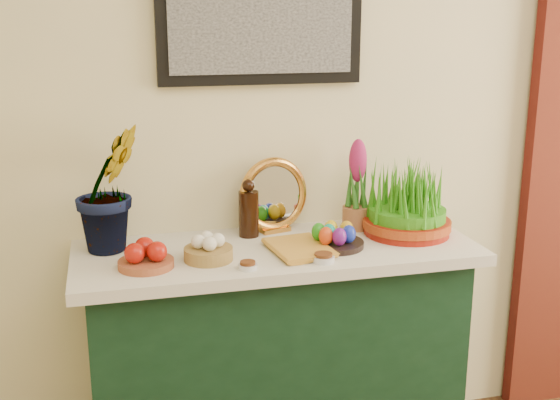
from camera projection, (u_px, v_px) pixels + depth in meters
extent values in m
cube|color=beige|center=(338.00, 103.00, 2.64)|extent=(4.00, 0.04, 2.70)
cube|color=black|center=(261.00, 7.00, 2.46)|extent=(0.74, 0.03, 0.54)
cube|color=#A5A5A5|center=(262.00, 7.00, 2.44)|extent=(0.66, 0.01, 0.46)
cube|color=#12321E|center=(277.00, 366.00, 2.58)|extent=(1.30, 0.45, 0.85)
cube|color=silver|center=(277.00, 251.00, 2.46)|extent=(1.40, 0.55, 0.04)
imported|color=#2C6C20|center=(108.00, 168.00, 2.35)|extent=(0.37, 0.36, 0.57)
cylinder|color=brown|center=(146.00, 264.00, 2.25)|extent=(0.18, 0.18, 0.02)
cylinder|color=olive|center=(208.00, 254.00, 2.31)|extent=(0.21, 0.21, 0.04)
cylinder|color=black|center=(249.00, 214.00, 2.55)|extent=(0.07, 0.07, 0.17)
sphere|color=black|center=(248.00, 185.00, 2.52)|extent=(0.05, 0.05, 0.05)
cube|color=gold|center=(275.00, 229.00, 2.62)|extent=(0.12, 0.08, 0.02)
torus|color=gold|center=(274.00, 194.00, 2.60)|extent=(0.28, 0.13, 0.28)
cylinder|color=silver|center=(274.00, 195.00, 2.59)|extent=(0.21, 0.08, 0.21)
imported|color=gold|center=(274.00, 251.00, 2.36)|extent=(0.20, 0.27, 0.03)
cylinder|color=silver|center=(248.00, 267.00, 2.23)|extent=(0.06, 0.06, 0.02)
cylinder|color=#592D14|center=(248.00, 263.00, 2.23)|extent=(0.05, 0.05, 0.01)
cylinder|color=silver|center=(323.00, 259.00, 2.30)|extent=(0.07, 0.07, 0.02)
cylinder|color=#592D14|center=(323.00, 255.00, 2.30)|extent=(0.06, 0.06, 0.01)
cylinder|color=black|center=(334.00, 244.00, 2.45)|extent=(0.27, 0.27, 0.02)
ellipsoid|color=red|center=(326.00, 236.00, 2.40)|extent=(0.05, 0.05, 0.06)
ellipsoid|color=#1A2EB7|center=(349.00, 234.00, 2.42)|extent=(0.05, 0.05, 0.06)
ellipsoid|color=gold|center=(331.00, 229.00, 2.47)|extent=(0.05, 0.05, 0.06)
ellipsoid|color=#248F1A|center=(319.00, 232.00, 2.44)|extent=(0.05, 0.05, 0.06)
ellipsoid|color=gold|center=(347.00, 230.00, 2.47)|extent=(0.05, 0.05, 0.06)
ellipsoid|color=#681780|center=(339.00, 237.00, 2.39)|extent=(0.05, 0.05, 0.06)
ellipsoid|color=#0DA28C|center=(329.00, 233.00, 2.43)|extent=(0.05, 0.05, 0.06)
cylinder|color=#9C5F3A|center=(356.00, 217.00, 2.65)|extent=(0.10, 0.10, 0.09)
ellipsoid|color=#A82163|center=(358.00, 161.00, 2.59)|extent=(0.07, 0.07, 0.16)
cylinder|color=maroon|center=(407.00, 226.00, 2.58)|extent=(0.31, 0.31, 0.06)
cylinder|color=maroon|center=(407.00, 224.00, 2.58)|extent=(0.32, 0.32, 0.03)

